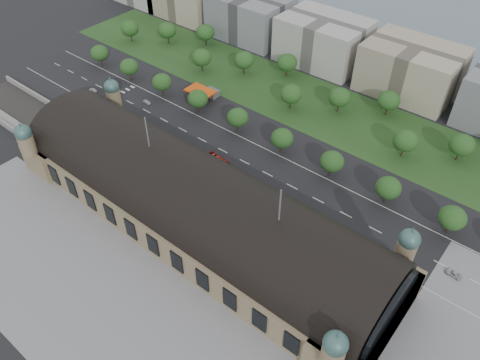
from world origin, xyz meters
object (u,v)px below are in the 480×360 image
Objects in this scene: traffic_car_0 at (93,90)px; traffic_car_6 at (453,274)px; parked_car_0 at (133,129)px; parked_car_3 at (136,136)px; parked_car_1 at (110,121)px; parked_car_6 at (178,154)px; traffic_car_4 at (235,172)px; bus_east at (312,218)px; traffic_car_1 at (147,102)px; traffic_car_2 at (121,112)px; bus_west at (218,160)px; bus_mid at (265,193)px; parked_car_4 at (185,155)px; parked_car_2 at (160,150)px; petrol_station at (207,92)px; parked_car_5 at (163,151)px.

traffic_car_0 reaches higher than traffic_car_6.
parked_car_3 is (4.75, -2.92, 0.05)m from parked_car_0.
parked_car_1 is 41.25m from parked_car_6.
traffic_car_4 is 38.86m from bus_east.
traffic_car_0 reaches higher than parked_car_6.
bus_east is at bearing -96.69° from traffic_car_1.
traffic_car_0 is at bearing 109.99° from traffic_car_1.
bus_west reaches higher than traffic_car_2.
traffic_car_4 is at bearing 74.64° from bus_mid.
parked_car_1 is at bearing -80.80° from traffic_car_6.
parked_car_6 is (23.76, 2.86, -0.10)m from parked_car_3.
traffic_car_1 is 22.12m from parked_car_0.
parked_car_4 is 2.85m from parked_car_6.
parked_car_1 is at bearing 12.58° from traffic_car_2.
parked_car_4 is (45.85, -3.92, -0.02)m from traffic_car_2.
bus_mid reaches higher than bus_east.
parked_car_3 is 0.41× the size of bus_west.
parked_car_2 reaches higher than traffic_car_4.
parked_car_0 is 31.14m from parked_car_4.
parked_car_2 is (33.15, 0.00, -0.02)m from parked_car_1.
parked_car_3 is (45.57, -12.10, -0.02)m from traffic_car_0.
traffic_car_2 is 0.43× the size of bus_mid.
traffic_car_4 is 17.91m from bus_mid.
bus_west is (45.18, 6.64, 0.84)m from parked_car_0.
petrol_station reaches higher than parked_car_2.
traffic_car_4 is 50.58m from parked_car_3.
bus_west reaches higher than traffic_car_6.
bus_mid is at bearing -30.58° from petrol_station.
parked_car_0 is 93.26m from bus_east.
traffic_car_1 is 0.90× the size of parked_car_6.
parked_car_0 is 0.93× the size of parked_car_2.
bus_east reaches higher than traffic_car_4.
traffic_car_4 is at bearing 80.47° from parked_car_4.
traffic_car_1 is 0.97× the size of parked_car_0.
bus_east is (48.01, -3.39, 0.26)m from bus_west.
parked_car_3 reaches higher than traffic_car_6.
traffic_car_1 is 0.77× the size of traffic_car_2.
traffic_car_0 is 41.84m from parked_car_0.
bus_mid reaches higher than parked_car_5.
parked_car_5 is at bearing -120.97° from traffic_car_1.
traffic_car_2 reaches higher than parked_car_0.
parked_car_0 is at bearing -129.39° from parked_car_5.
traffic_car_4 is 33.64m from parked_car_5.
traffic_car_0 is at bearing -86.43° from traffic_car_4.
bus_west is at bearing 89.48° from parked_car_4.
traffic_car_2 is 1.17× the size of parked_car_2.
bus_west is at bearing -100.32° from traffic_car_1.
traffic_car_0 is at bearing 81.89° from bus_mid.
traffic_car_0 is 134.15m from bus_east.
parked_car_3 is 0.92× the size of parked_car_5.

